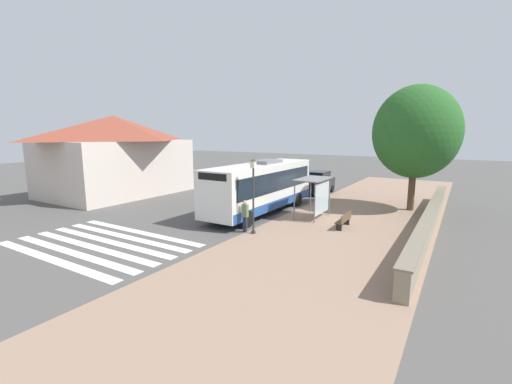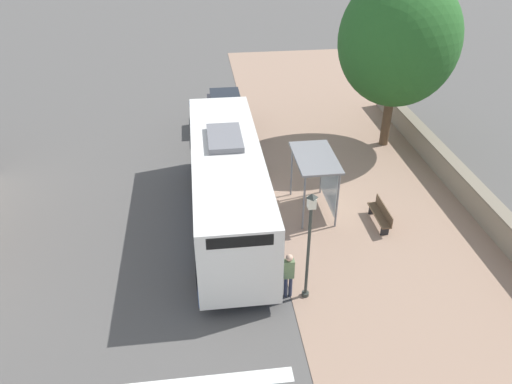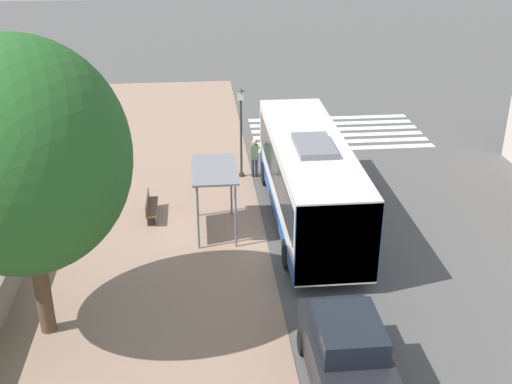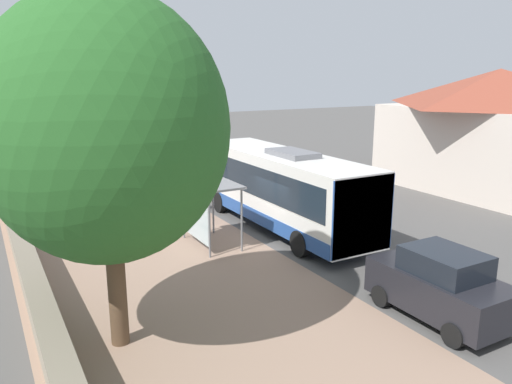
% 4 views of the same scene
% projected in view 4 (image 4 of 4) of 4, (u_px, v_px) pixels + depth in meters
% --- Properties ---
extents(ground_plane, '(120.00, 120.00, 0.00)m').
position_uv_depth(ground_plane, '(262.00, 243.00, 19.97)').
color(ground_plane, '#514F4C').
rests_on(ground_plane, ground).
extents(sidewalk_plaza, '(9.00, 44.00, 0.02)m').
position_uv_depth(sidewalk_plaza, '(153.00, 263.00, 17.82)').
color(sidewalk_plaza, '#937560').
rests_on(sidewalk_plaza, ground).
extents(crosswalk_stripes, '(9.00, 5.25, 0.01)m').
position_uv_depth(crosswalk_stripes, '(242.00, 179.00, 31.84)').
color(crosswalk_stripes, silver).
rests_on(crosswalk_stripes, ground).
extents(stone_wall, '(0.60, 20.00, 1.18)m').
position_uv_depth(stone_wall, '(28.00, 270.00, 15.74)').
color(stone_wall, gray).
rests_on(stone_wall, ground).
extents(background_building, '(8.54, 11.69, 6.84)m').
position_uv_depth(background_building, '(495.00, 129.00, 28.35)').
color(background_building, beige).
rests_on(background_building, ground).
extents(bus, '(2.75, 10.48, 3.53)m').
position_uv_depth(bus, '(282.00, 188.00, 21.43)').
color(bus, silver).
rests_on(bus, ground).
extents(bus_shelter, '(1.63, 2.87, 2.55)m').
position_uv_depth(bus_shelter, '(207.00, 194.00, 19.22)').
color(bus_shelter, slate).
rests_on(bus_shelter, ground).
extents(pedestrian, '(0.34, 0.23, 1.76)m').
position_uv_depth(pedestrian, '(205.00, 189.00, 24.63)').
color(pedestrian, '#2D3347').
rests_on(pedestrian, ground).
extents(bench, '(0.40, 1.84, 0.88)m').
position_uv_depth(bench, '(140.00, 233.00, 19.62)').
color(bench, brown).
rests_on(bench, ground).
extents(street_lamp_near, '(0.28, 0.28, 4.05)m').
position_uv_depth(street_lamp_near, '(193.00, 162.00, 24.09)').
color(street_lamp_near, '#2D332D').
rests_on(street_lamp_near, ground).
extents(shade_tree, '(5.69, 5.69, 8.56)m').
position_uv_depth(shade_tree, '(106.00, 129.00, 11.34)').
color(shade_tree, brown).
rests_on(shade_tree, ground).
extents(parked_car_behind_bus, '(2.00, 3.93, 1.99)m').
position_uv_depth(parked_car_behind_bus, '(440.00, 285.00, 13.71)').
color(parked_car_behind_bus, black).
rests_on(parked_car_behind_bus, ground).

